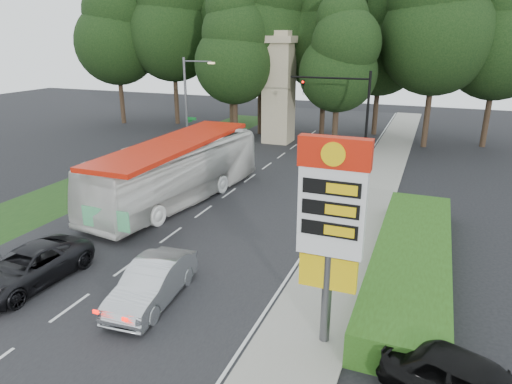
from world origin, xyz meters
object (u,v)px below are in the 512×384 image
at_px(streetlight_signs, 188,103).
at_px(suv_charcoal, 28,267).
at_px(gas_station_pylon, 331,217).
at_px(monument, 279,87).
at_px(transit_bus, 177,172).
at_px(sedan_silver, 152,283).
at_px(traffic_signal_mast, 350,105).

height_order(streetlight_signs, suv_charcoal, streetlight_signs).
bearing_deg(suv_charcoal, gas_station_pylon, 6.16).
height_order(gas_station_pylon, monument, monument).
bearing_deg(streetlight_signs, gas_station_pylon, -51.04).
height_order(streetlight_signs, transit_bus, streetlight_signs).
distance_m(streetlight_signs, suv_charcoal, 21.43).
distance_m(gas_station_pylon, suv_charcoal, 12.58).
relative_size(sedan_silver, suv_charcoal, 0.89).
bearing_deg(transit_bus, gas_station_pylon, -33.62).
bearing_deg(streetlight_signs, suv_charcoal, -78.56).
bearing_deg(sedan_silver, monument, 94.14).
distance_m(monument, sedan_silver, 28.65).
distance_m(gas_station_pylon, sedan_silver, 7.56).
relative_size(streetlight_signs, suv_charcoal, 1.50).
xyz_separation_m(gas_station_pylon, streetlight_signs, (-16.19, 20.01, -0.01)).
relative_size(streetlight_signs, monument, 0.80).
bearing_deg(traffic_signal_mast, gas_station_pylon, -80.91).
bearing_deg(monument, gas_station_pylon, -68.20).
height_order(monument, suv_charcoal, monument).
bearing_deg(traffic_signal_mast, transit_bus, -123.44).
height_order(gas_station_pylon, streetlight_signs, streetlight_signs).
distance_m(traffic_signal_mast, sedan_silver, 22.50).
distance_m(streetlight_signs, monument, 9.44).
distance_m(gas_station_pylon, traffic_signal_mast, 22.29).
bearing_deg(monument, transit_bus, -90.71).
bearing_deg(monument, suv_charcoal, -91.60).
distance_m(transit_bus, sedan_silver, 11.13).
bearing_deg(transit_bus, streetlight_signs, 123.22).
bearing_deg(transit_bus, sedan_silver, -56.54).
xyz_separation_m(traffic_signal_mast, transit_bus, (-7.90, -11.97, -2.80)).
height_order(transit_bus, suv_charcoal, transit_bus).
distance_m(transit_bus, suv_charcoal, 10.78).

